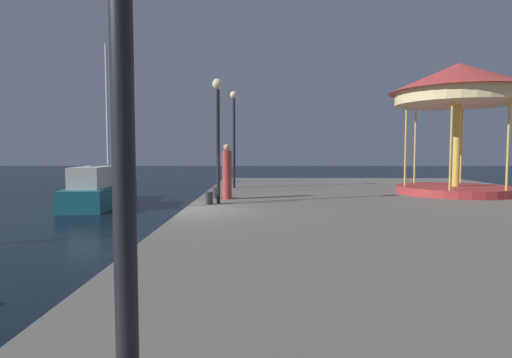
% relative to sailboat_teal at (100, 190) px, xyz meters
% --- Properties ---
extents(ground_plane, '(120.00, 120.00, 0.00)m').
position_rel_sailboat_teal_xyz_m(ground_plane, '(5.18, -7.17, -0.70)').
color(ground_plane, black).
extents(quay_dock, '(14.64, 29.32, 0.80)m').
position_rel_sailboat_teal_xyz_m(quay_dock, '(12.50, -7.17, -0.30)').
color(quay_dock, slate).
rests_on(quay_dock, ground).
extents(sailboat_teal, '(2.31, 6.98, 7.78)m').
position_rel_sailboat_teal_xyz_m(sailboat_teal, '(0.00, 0.00, 0.00)').
color(sailboat_teal, '#19606B').
rests_on(sailboat_teal, ground).
extents(carousel, '(5.39, 5.39, 5.22)m').
position_rel_sailboat_teal_xyz_m(carousel, '(15.37, -2.46, 3.99)').
color(carousel, '#B23333').
rests_on(carousel, quay_dock).
extents(lamp_post_mid_promenade, '(0.36, 0.36, 4.07)m').
position_rel_sailboat_teal_xyz_m(lamp_post_mid_promenade, '(6.08, -5.71, 2.90)').
color(lamp_post_mid_promenade, black).
rests_on(lamp_post_mid_promenade, quay_dock).
extents(lamp_post_far_end, '(0.36, 0.36, 4.50)m').
position_rel_sailboat_teal_xyz_m(lamp_post_far_end, '(6.25, 0.16, 3.15)').
color(lamp_post_far_end, black).
rests_on(lamp_post_far_end, quay_dock).
extents(bollard_south, '(0.24, 0.24, 0.40)m').
position_rel_sailboat_teal_xyz_m(bollard_south, '(5.72, 3.98, 0.30)').
color(bollard_south, '#2D2D33').
rests_on(bollard_south, quay_dock).
extents(bollard_center, '(0.24, 0.24, 0.40)m').
position_rel_sailboat_teal_xyz_m(bollard_center, '(5.84, -4.23, 0.30)').
color(bollard_center, '#2D2D33').
rests_on(bollard_center, quay_dock).
extents(bollard_north, '(0.24, 0.24, 0.40)m').
position_rel_sailboat_teal_xyz_m(bollard_north, '(5.80, -5.95, 0.30)').
color(bollard_north, '#2D2D33').
rests_on(bollard_north, quay_dock).
extents(person_far_corner, '(0.34, 0.34, 1.98)m').
position_rel_sailboat_teal_xyz_m(person_far_corner, '(6.27, -4.47, 1.03)').
color(person_far_corner, '#B23833').
rests_on(person_far_corner, quay_dock).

